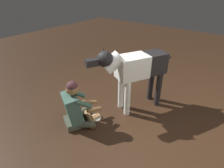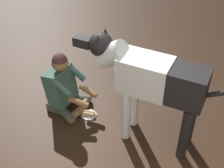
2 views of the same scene
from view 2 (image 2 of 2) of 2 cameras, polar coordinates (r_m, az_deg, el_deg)
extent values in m
plane|color=#362214|center=(3.66, 2.65, -12.92)|extent=(15.15, 15.15, 0.00)
cube|color=#474C3D|center=(4.27, -9.55, -3.37)|extent=(0.37, 0.41, 0.12)
cylinder|color=#474C3D|center=(4.29, -6.64, -2.74)|extent=(0.40, 0.12, 0.11)
cylinder|color=olive|center=(4.19, -5.38, -3.95)|extent=(0.22, 0.37, 0.09)
cylinder|color=#474C3D|center=(4.10, -8.89, -5.24)|extent=(0.34, 0.38, 0.11)
cylinder|color=olive|center=(4.08, -6.58, -5.36)|extent=(0.26, 0.36, 0.09)
cube|color=#3B5B4F|center=(4.06, -9.59, -0.23)|extent=(0.43, 0.49, 0.52)
cylinder|color=#3B5B4F|center=(4.02, -6.72, 2.21)|extent=(0.30, 0.20, 0.24)
cylinder|color=olive|center=(4.03, -4.45, -1.34)|extent=(0.26, 0.21, 0.12)
cylinder|color=#3B5B4F|center=(3.80, -9.46, -0.56)|extent=(0.30, 0.20, 0.24)
cylinder|color=olive|center=(3.87, -6.27, -3.43)|extent=(0.28, 0.15, 0.12)
sphere|color=olive|center=(3.84, -9.71, 3.87)|extent=(0.21, 0.21, 0.21)
sphere|color=#48262A|center=(3.82, -9.77, 4.33)|extent=(0.19, 0.19, 0.19)
cylinder|color=silver|center=(3.60, 2.59, -5.83)|extent=(0.11, 0.11, 0.70)
cylinder|color=silver|center=(3.78, 4.16, -3.44)|extent=(0.11, 0.11, 0.70)
cylinder|color=black|center=(3.47, 13.43, -9.19)|extent=(0.11, 0.11, 0.70)
cylinder|color=black|center=(3.66, 14.48, -6.53)|extent=(0.11, 0.11, 0.70)
cube|color=silver|center=(3.30, 6.11, 1.80)|extent=(0.66, 0.57, 0.41)
cube|color=black|center=(3.22, 13.21, -0.19)|extent=(0.59, 0.52, 0.39)
cylinder|color=silver|center=(3.34, -0.03, 5.59)|extent=(0.48, 0.41, 0.39)
sphere|color=black|center=(3.35, -2.08, 7.38)|extent=(0.27, 0.27, 0.27)
cube|color=black|center=(3.46, -5.45, 7.89)|extent=(0.24, 0.20, 0.11)
cone|color=black|center=(3.23, -2.59, 8.23)|extent=(0.13, 0.13, 0.12)
cone|color=black|center=(3.36, -1.26, 9.47)|extent=(0.13, 0.13, 0.12)
cylinder|color=black|center=(3.22, 17.53, -2.01)|extent=(0.34, 0.21, 0.24)
cylinder|color=silver|center=(4.12, -4.35, -5.75)|extent=(0.21, 0.21, 0.01)
cylinder|color=tan|center=(4.11, -4.28, -5.25)|extent=(0.16, 0.09, 0.05)
cylinder|color=tan|center=(4.08, -4.46, -5.65)|extent=(0.16, 0.09, 0.05)
cylinder|color=brown|center=(4.09, -4.37, -5.37)|extent=(0.17, 0.08, 0.04)
camera|label=1|loc=(2.53, -62.49, 4.31)|focal=29.82mm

